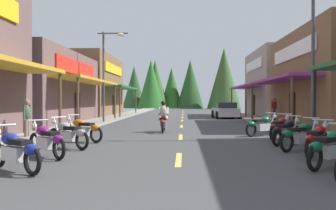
{
  "coord_description": "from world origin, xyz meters",
  "views": [
    {
      "loc": [
        0.14,
        -1.18,
        1.6
      ],
      "look_at": [
        -1.37,
        34.23,
        1.13
      ],
      "focal_mm": 40.0,
      "sensor_mm": 36.0,
      "label": 1
    }
  ],
  "objects_px": {
    "motorcycle_parked_left_4": "(83,129)",
    "pedestrian_by_shop": "(27,116)",
    "motorcycle_parked_right_4": "(287,131)",
    "pedestrian_browsing": "(274,108)",
    "motorcycle_parked_right_5": "(280,127)",
    "motorcycle_parked_left_3": "(68,134)",
    "streetlamp_left": "(108,64)",
    "motorcycle_parked_right_2": "(318,139)",
    "motorcycle_parked_left_1": "(15,150)",
    "motorcycle_parked_left_2": "(47,140)",
    "streetlamp_right": "(306,33)",
    "motorcycle_parked_right_6": "(262,125)",
    "rider_cruising_lead": "(163,119)",
    "motorcycle_parked_right_1": "(330,147)",
    "motorcycle_parked_right_3": "(301,135)",
    "parked_car_curbside": "(226,110)"
  },
  "relations": [
    {
      "from": "motorcycle_parked_right_3",
      "to": "motorcycle_parked_right_5",
      "type": "xyz_separation_m",
      "value": [
        0.2,
        3.38,
        0.0
      ]
    },
    {
      "from": "pedestrian_browsing",
      "to": "motorcycle_parked_left_3",
      "type": "bearing_deg",
      "value": -73.03
    },
    {
      "from": "motorcycle_parked_left_4",
      "to": "pedestrian_browsing",
      "type": "height_order",
      "value": "pedestrian_browsing"
    },
    {
      "from": "motorcycle_parked_right_4",
      "to": "pedestrian_by_shop",
      "type": "relative_size",
      "value": 1.02
    },
    {
      "from": "pedestrian_by_shop",
      "to": "parked_car_curbside",
      "type": "bearing_deg",
      "value": 65.33
    },
    {
      "from": "pedestrian_by_shop",
      "to": "motorcycle_parked_right_4",
      "type": "bearing_deg",
      "value": -3.07
    },
    {
      "from": "motorcycle_parked_right_3",
      "to": "motorcycle_parked_left_3",
      "type": "height_order",
      "value": "same"
    },
    {
      "from": "motorcycle_parked_right_1",
      "to": "motorcycle_parked_right_4",
      "type": "distance_m",
      "value": 4.65
    },
    {
      "from": "motorcycle_parked_left_2",
      "to": "pedestrian_browsing",
      "type": "bearing_deg",
      "value": -77.28
    },
    {
      "from": "motorcycle_parked_right_6",
      "to": "motorcycle_parked_left_3",
      "type": "xyz_separation_m",
      "value": [
        -7.32,
        -4.56,
        0.0
      ]
    },
    {
      "from": "streetlamp_left",
      "to": "rider_cruising_lead",
      "type": "bearing_deg",
      "value": -58.98
    },
    {
      "from": "motorcycle_parked_right_6",
      "to": "pedestrian_browsing",
      "type": "height_order",
      "value": "pedestrian_browsing"
    },
    {
      "from": "motorcycle_parked_right_4",
      "to": "streetlamp_right",
      "type": "bearing_deg",
      "value": 7.8
    },
    {
      "from": "motorcycle_parked_left_1",
      "to": "pedestrian_by_shop",
      "type": "bearing_deg",
      "value": -31.5
    },
    {
      "from": "motorcycle_parked_left_2",
      "to": "motorcycle_parked_right_1",
      "type": "bearing_deg",
      "value": -146.37
    },
    {
      "from": "pedestrian_by_shop",
      "to": "rider_cruising_lead",
      "type": "bearing_deg",
      "value": 38.42
    },
    {
      "from": "motorcycle_parked_left_4",
      "to": "rider_cruising_lead",
      "type": "relative_size",
      "value": 0.87
    },
    {
      "from": "pedestrian_by_shop",
      "to": "motorcycle_parked_left_2",
      "type": "bearing_deg",
      "value": -56.9
    },
    {
      "from": "motorcycle_parked_left_3",
      "to": "pedestrian_by_shop",
      "type": "xyz_separation_m",
      "value": [
        -2.55,
        2.73,
        0.45
      ]
    },
    {
      "from": "motorcycle_parked_left_4",
      "to": "rider_cruising_lead",
      "type": "height_order",
      "value": "rider_cruising_lead"
    },
    {
      "from": "motorcycle_parked_right_1",
      "to": "motorcycle_parked_left_4",
      "type": "height_order",
      "value": "same"
    },
    {
      "from": "motorcycle_parked_left_2",
      "to": "pedestrian_by_shop",
      "type": "xyz_separation_m",
      "value": [
        -2.54,
        4.64,
        0.45
      ]
    },
    {
      "from": "rider_cruising_lead",
      "to": "streetlamp_right",
      "type": "bearing_deg",
      "value": -117.84
    },
    {
      "from": "pedestrian_by_shop",
      "to": "motorcycle_parked_left_4",
      "type": "bearing_deg",
      "value": -12.64
    },
    {
      "from": "motorcycle_parked_right_5",
      "to": "motorcycle_parked_left_4",
      "type": "xyz_separation_m",
      "value": [
        -7.8,
        -1.22,
        0.0
      ]
    },
    {
      "from": "motorcycle_parked_right_5",
      "to": "motorcycle_parked_left_3",
      "type": "bearing_deg",
      "value": 147.37
    },
    {
      "from": "motorcycle_parked_left_2",
      "to": "motorcycle_parked_right_4",
      "type": "bearing_deg",
      "value": -112.28
    },
    {
      "from": "motorcycle_parked_right_5",
      "to": "streetlamp_left",
      "type": "bearing_deg",
      "value": 77.13
    },
    {
      "from": "motorcycle_parked_right_6",
      "to": "motorcycle_parked_right_5",
      "type": "bearing_deg",
      "value": -109.84
    },
    {
      "from": "motorcycle_parked_right_3",
      "to": "motorcycle_parked_right_4",
      "type": "distance_m",
      "value": 1.61
    },
    {
      "from": "streetlamp_left",
      "to": "motorcycle_parked_right_2",
      "type": "xyz_separation_m",
      "value": [
        8.99,
        -14.8,
        -3.6
      ]
    },
    {
      "from": "motorcycle_parked_right_5",
      "to": "motorcycle_parked_right_6",
      "type": "relative_size",
      "value": 1.02
    },
    {
      "from": "motorcycle_parked_left_1",
      "to": "motorcycle_parked_left_2",
      "type": "bearing_deg",
      "value": -50.63
    },
    {
      "from": "motorcycle_parked_right_1",
      "to": "motorcycle_parked_right_5",
      "type": "xyz_separation_m",
      "value": [
        0.46,
        6.42,
        0.0
      ]
    },
    {
      "from": "motorcycle_parked_right_1",
      "to": "motorcycle_parked_right_3",
      "type": "xyz_separation_m",
      "value": [
        0.26,
        3.04,
        0.0
      ]
    },
    {
      "from": "motorcycle_parked_right_3",
      "to": "motorcycle_parked_left_1",
      "type": "distance_m",
      "value": 8.4
    },
    {
      "from": "pedestrian_browsing",
      "to": "parked_car_curbside",
      "type": "distance_m",
      "value": 6.28
    },
    {
      "from": "streetlamp_right",
      "to": "motorcycle_parked_right_2",
      "type": "bearing_deg",
      "value": -103.92
    },
    {
      "from": "motorcycle_parked_right_2",
      "to": "motorcycle_parked_left_2",
      "type": "xyz_separation_m",
      "value": [
        -7.61,
        -0.42,
        0.0
      ]
    },
    {
      "from": "streetlamp_left",
      "to": "motorcycle_parked_left_1",
      "type": "xyz_separation_m",
      "value": [
        1.45,
        -17.34,
        -3.6
      ]
    },
    {
      "from": "streetlamp_left",
      "to": "parked_car_curbside",
      "type": "bearing_deg",
      "value": 40.01
    },
    {
      "from": "motorcycle_parked_left_4",
      "to": "motorcycle_parked_right_3",
      "type": "bearing_deg",
      "value": -163.78
    },
    {
      "from": "motorcycle_parked_left_4",
      "to": "pedestrian_by_shop",
      "type": "bearing_deg",
      "value": 15.09
    },
    {
      "from": "streetlamp_left",
      "to": "pedestrian_by_shop",
      "type": "distance_m",
      "value": 11.1
    },
    {
      "from": "rider_cruising_lead",
      "to": "pedestrian_by_shop",
      "type": "height_order",
      "value": "pedestrian_by_shop"
    },
    {
      "from": "streetlamp_left",
      "to": "motorcycle_parked_left_4",
      "type": "bearing_deg",
      "value": -83.27
    },
    {
      "from": "motorcycle_parked_right_4",
      "to": "motorcycle_parked_right_6",
      "type": "height_order",
      "value": "same"
    },
    {
      "from": "motorcycle_parked_right_5",
      "to": "pedestrian_browsing",
      "type": "height_order",
      "value": "pedestrian_browsing"
    },
    {
      "from": "motorcycle_parked_right_4",
      "to": "motorcycle_parked_left_3",
      "type": "relative_size",
      "value": 0.93
    },
    {
      "from": "motorcycle_parked_right_3",
      "to": "rider_cruising_lead",
      "type": "bearing_deg",
      "value": 87.72
    }
  ]
}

